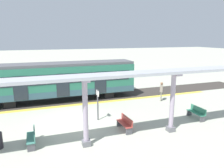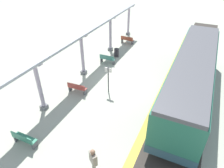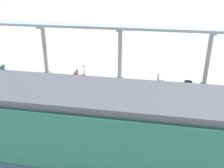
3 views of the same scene
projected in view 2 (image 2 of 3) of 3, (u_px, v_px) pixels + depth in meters
name	position (u px, v px, depth m)	size (l,w,h in m)	color
ground_plane	(119.00, 82.00, 17.40)	(176.00, 176.00, 0.00)	#ABAD9A
tactile_edge_strip	(161.00, 93.00, 16.11)	(0.51, 28.41, 0.01)	yellow
trackbed	(186.00, 99.00, 15.46)	(3.20, 40.41, 0.01)	#38332D
train_near_carriage	(191.00, 77.00, 14.68)	(2.65, 13.44, 3.48)	#276C54
canopy_pillar_nearest	(129.00, 20.00, 25.83)	(1.10, 0.44, 3.69)	slate
canopy_pillar_second	(110.00, 34.00, 21.81)	(1.10, 0.44, 3.69)	slate
canopy_pillar_third	(82.00, 55.00, 17.59)	(1.10, 0.44, 3.69)	slate
canopy_pillar_fourth	(39.00, 87.00, 13.57)	(1.10, 0.44, 3.69)	slate
canopy_beam	(80.00, 34.00, 16.45)	(1.20, 22.93, 0.16)	#A8AAB2
bench_near_end	(107.00, 59.00, 20.08)	(1.51, 0.48, 0.86)	#3B786A
bench_mid_platform	(24.00, 139.00, 11.70)	(1.50, 0.45, 0.86)	#337E62
bench_far_end	(127.00, 40.00, 24.23)	(1.52, 0.50, 0.86)	brown
bench_extra_slot	(77.00, 88.00, 15.93)	(1.52, 0.53, 0.86)	#A03B34
trash_bin	(116.00, 53.00, 21.29)	(0.48, 0.48, 0.87)	#272329
platform_info_sign	(108.00, 77.00, 15.58)	(0.56, 0.10, 2.20)	#4C4C51
passenger_waiting_near_edge	(93.00, 159.00, 9.81)	(0.55, 0.49, 1.77)	gray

